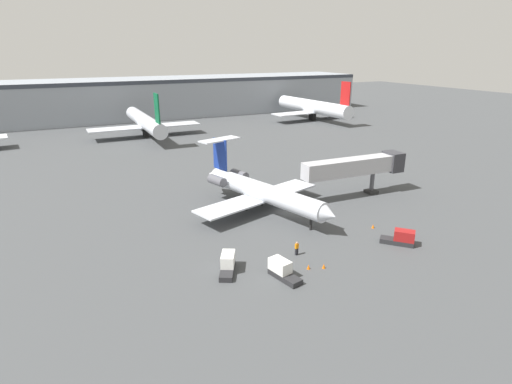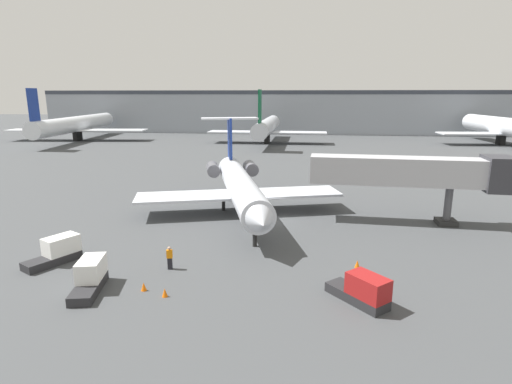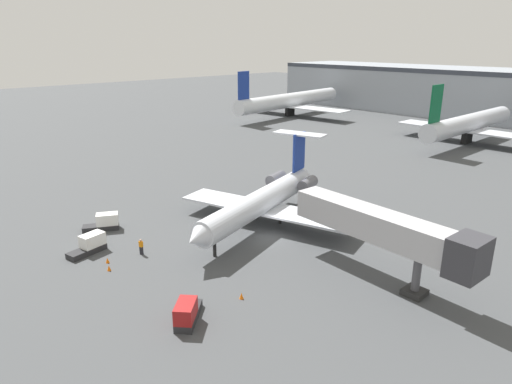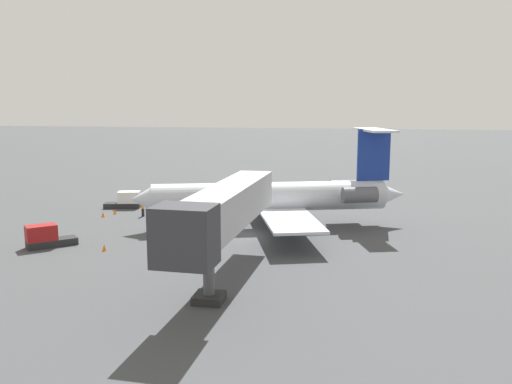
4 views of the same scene
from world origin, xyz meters
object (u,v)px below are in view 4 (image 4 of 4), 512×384
at_px(ground_crew_marshaller, 143,208).
at_px(baggage_tug_lead, 46,237).
at_px(regional_jet, 278,196).
at_px(traffic_cone_near, 103,214).
at_px(jet_bridge, 221,212).
at_px(baggage_tug_trailing, 126,201).
at_px(traffic_cone_far, 104,248).
at_px(baggage_tug_spare, 171,195).
at_px(traffic_cone_mid, 115,212).

bearing_deg(ground_crew_marshaller, baggage_tug_lead, -14.26).
bearing_deg(regional_jet, traffic_cone_near, -94.54).
distance_m(jet_bridge, traffic_cone_near, 26.20).
relative_size(baggage_tug_lead, baggage_tug_trailing, 0.93).
bearing_deg(regional_jet, traffic_cone_far, -49.85).
relative_size(jet_bridge, baggage_tug_trailing, 4.35).
bearing_deg(regional_jet, baggage_tug_spare, -127.49).
bearing_deg(baggage_tug_trailing, traffic_cone_near, -4.56).
xyz_separation_m(ground_crew_marshaller, traffic_cone_mid, (-0.56, -3.41, -0.58)).
xyz_separation_m(baggage_tug_spare, traffic_cone_far, (21.96, 1.85, -0.56)).
bearing_deg(regional_jet, baggage_tug_lead, -59.84).
bearing_deg(baggage_tug_spare, ground_crew_marshaller, -0.88).
distance_m(traffic_cone_mid, traffic_cone_far, 14.86).
bearing_deg(traffic_cone_near, jet_bridge, 42.67).
distance_m(baggage_tug_trailing, traffic_cone_mid, 3.50).
distance_m(regional_jet, baggage_tug_spare, 18.54).
relative_size(baggage_tug_spare, traffic_cone_mid, 7.61).
xyz_separation_m(baggage_tug_trailing, traffic_cone_near, (5.06, -0.40, -0.56)).
bearing_deg(baggage_tug_trailing, traffic_cone_mid, 3.30).
distance_m(baggage_tug_lead, traffic_cone_mid, 13.59).
distance_m(jet_bridge, baggage_tug_spare, 31.88).
bearing_deg(baggage_tug_spare, jet_bridge, 24.93).
xyz_separation_m(ground_crew_marshaller, baggage_tug_spare, (-8.67, 0.13, -0.02)).
xyz_separation_m(jet_bridge, baggage_tug_trailing, (-24.01, -17.07, -4.15)).
bearing_deg(jet_bridge, traffic_cone_near, -137.33).
bearing_deg(baggage_tug_lead, traffic_cone_mid, -179.55).
height_order(baggage_tug_trailing, traffic_cone_mid, baggage_tug_trailing).
distance_m(baggage_tug_trailing, baggage_tug_spare, 5.97).
xyz_separation_m(regional_jet, traffic_cone_mid, (-3.09, -18.15, -2.82)).
xyz_separation_m(regional_jet, baggage_tug_lead, (10.48, -18.04, -2.26)).
xyz_separation_m(jet_bridge, traffic_cone_mid, (-20.55, -16.87, -4.71)).
bearing_deg(traffic_cone_mid, traffic_cone_near, -20.60).
xyz_separation_m(traffic_cone_near, traffic_cone_far, (12.24, 6.00, 0.00)).
distance_m(baggage_tug_lead, traffic_cone_far, 5.33).
relative_size(regional_jet, jet_bridge, 1.42).
height_order(ground_crew_marshaller, traffic_cone_mid, ground_crew_marshaller).
xyz_separation_m(baggage_tug_lead, traffic_cone_near, (-11.97, -0.71, -0.56)).
bearing_deg(traffic_cone_near, baggage_tug_trailing, 175.44).
bearing_deg(baggage_tug_lead, regional_jet, 120.16).
bearing_deg(baggage_tug_trailing, traffic_cone_far, 17.92).
bearing_deg(traffic_cone_mid, baggage_tug_lead, 0.45).
distance_m(jet_bridge, baggage_tug_lead, 18.62).
xyz_separation_m(baggage_tug_lead, baggage_tug_spare, (-21.68, 3.44, 0.00)).
xyz_separation_m(baggage_tug_lead, traffic_cone_mid, (-13.57, -0.11, -0.56)).
height_order(baggage_tug_lead, baggage_tug_spare, same).
xyz_separation_m(ground_crew_marshaller, baggage_tug_trailing, (-4.01, -3.61, -0.02)).
distance_m(baggage_tug_spare, traffic_cone_mid, 8.87).
bearing_deg(baggage_tug_lead, baggage_tug_spare, 170.99).
distance_m(baggage_tug_spare, traffic_cone_near, 10.58).
height_order(baggage_tug_trailing, traffic_cone_far, baggage_tug_trailing).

